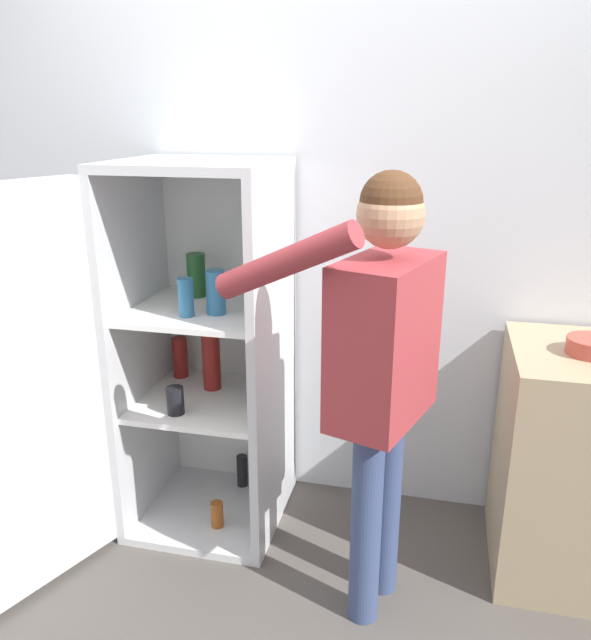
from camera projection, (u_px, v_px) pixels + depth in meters
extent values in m
plane|color=#4C4742|center=(256.00, 631.00, 2.19)|extent=(12.00, 12.00, 0.00)
cube|color=silver|center=(316.00, 224.00, 2.69)|extent=(7.00, 0.06, 2.55)
cube|color=silver|center=(213.00, 508.00, 2.84)|extent=(0.62, 0.62, 0.04)
cube|color=silver|center=(197.00, 165.00, 2.36)|extent=(0.62, 0.62, 0.04)
cube|color=white|center=(229.00, 330.00, 2.87)|extent=(0.62, 0.03, 1.49)
cube|color=silver|center=(141.00, 346.00, 2.67)|extent=(0.03, 0.62, 1.49)
cube|color=silver|center=(274.00, 358.00, 2.54)|extent=(0.04, 0.62, 1.49)
cube|color=white|center=(208.00, 400.00, 2.67)|extent=(0.55, 0.55, 0.02)
cube|color=white|center=(204.00, 309.00, 2.54)|extent=(0.55, 0.55, 0.02)
cube|color=silver|center=(22.00, 401.00, 2.15)|extent=(0.27, 0.60, 1.49)
cylinder|color=beige|center=(260.00, 470.00, 3.00)|extent=(0.06, 0.06, 0.13)
cylinder|color=#9E4C19|center=(217.00, 514.00, 2.67)|extent=(0.05, 0.05, 0.12)
cylinder|color=#1E5123|center=(257.00, 379.00, 2.58)|extent=(0.06, 0.06, 0.22)
cylinder|color=maroon|center=(180.00, 357.00, 2.85)|extent=(0.07, 0.07, 0.19)
cylinder|color=#1E5123|center=(196.00, 275.00, 2.66)|extent=(0.08, 0.08, 0.19)
cylinder|color=black|center=(175.00, 401.00, 2.50)|extent=(0.07, 0.07, 0.11)
cylinder|color=black|center=(242.00, 471.00, 2.97)|extent=(0.05, 0.05, 0.15)
cylinder|color=maroon|center=(211.00, 361.00, 2.72)|extent=(0.08, 0.08, 0.25)
cylinder|color=teal|center=(216.00, 292.00, 2.42)|extent=(0.08, 0.08, 0.17)
cylinder|color=teal|center=(186.00, 297.00, 2.40)|extent=(0.06, 0.06, 0.15)
cylinder|color=#384770|center=(366.00, 526.00, 2.14)|extent=(0.11, 0.11, 0.76)
cylinder|color=#384770|center=(386.00, 501.00, 2.28)|extent=(0.11, 0.11, 0.76)
cube|color=#9E3338|center=(385.00, 341.00, 2.01)|extent=(0.35, 0.47, 0.54)
sphere|color=tan|center=(391.00, 215.00, 1.88)|extent=(0.21, 0.21, 0.21)
sphere|color=#4C2D19|center=(391.00, 202.00, 1.87)|extent=(0.19, 0.19, 0.19)
cylinder|color=#9E3338|center=(285.00, 262.00, 1.84)|extent=(0.50, 0.23, 0.29)
cylinder|color=#9E3338|center=(411.00, 329.00, 2.20)|extent=(0.08, 0.08, 0.51)
cube|color=tan|center=(585.00, 464.00, 2.38)|extent=(0.62, 0.61, 0.91)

